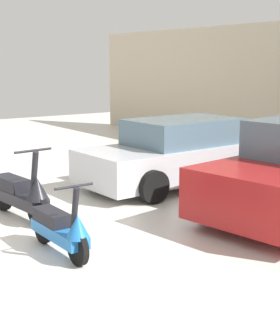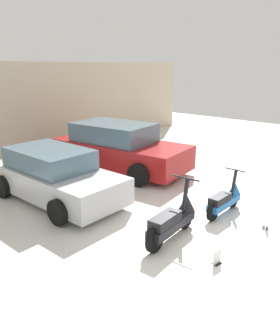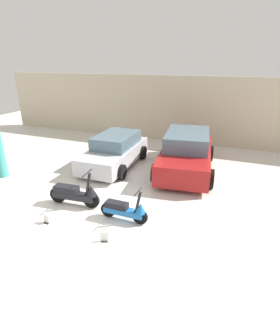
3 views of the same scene
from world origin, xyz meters
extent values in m
plane|color=silver|center=(0.00, 0.00, 0.00)|extent=(28.00, 28.00, 0.00)
cylinder|color=black|center=(0.12, 0.68, 0.25)|extent=(0.51, 0.13, 0.50)
cylinder|color=black|center=(-0.99, 0.58, 0.25)|extent=(0.51, 0.13, 0.50)
cube|color=black|center=(-0.43, 0.63, 0.31)|extent=(1.33, 0.42, 0.17)
cube|color=black|center=(-0.67, 0.61, 0.50)|extent=(0.76, 0.36, 0.20)
cylinder|color=black|center=(0.06, 0.67, 0.75)|extent=(0.24, 0.11, 0.71)
cylinder|color=black|center=(0.06, 0.67, 1.11)|extent=(0.09, 0.58, 0.03)
cone|color=black|center=(0.14, 0.68, 0.56)|extent=(0.36, 0.36, 0.33)
cylinder|color=black|center=(1.74, 0.44, 0.21)|extent=(0.43, 0.07, 0.43)
cylinder|color=black|center=(0.80, 0.44, 0.21)|extent=(0.43, 0.07, 0.43)
cube|color=#1E66B2|center=(1.27, 0.44, 0.27)|extent=(1.11, 0.26, 0.15)
cube|color=black|center=(1.07, 0.44, 0.42)|extent=(0.62, 0.25, 0.17)
cylinder|color=black|center=(1.69, 0.44, 0.64)|extent=(0.20, 0.07, 0.60)
cylinder|color=black|center=(1.69, 0.44, 0.94)|extent=(0.03, 0.49, 0.03)
cone|color=#1E66B2|center=(1.76, 0.44, 0.48)|extent=(0.29, 0.29, 0.28)
cube|color=#B7B7BC|center=(-0.75, 3.93, 0.47)|extent=(1.66, 3.78, 0.62)
cube|color=slate|center=(-0.75, 4.16, 1.03)|extent=(1.43, 2.13, 0.49)
cylinder|color=black|center=(0.09, 2.79, 0.29)|extent=(0.21, 0.58, 0.57)
cylinder|color=black|center=(-1.53, 2.75, 0.29)|extent=(0.21, 0.58, 0.57)
cylinder|color=black|center=(0.03, 5.11, 0.29)|extent=(0.21, 0.58, 0.57)
cylinder|color=black|center=(-1.58, 5.07, 0.29)|extent=(0.21, 0.58, 0.57)
cube|color=maroon|center=(2.05, 4.50, 0.55)|extent=(2.37, 4.56, 0.73)
cube|color=slate|center=(2.02, 4.76, 1.19)|extent=(1.91, 2.63, 0.57)
cylinder|color=black|center=(3.17, 3.29, 0.33)|extent=(0.31, 0.69, 0.66)
cylinder|color=black|center=(1.30, 3.04, 0.33)|extent=(0.31, 0.69, 0.66)
cylinder|color=black|center=(2.81, 5.97, 0.33)|extent=(0.31, 0.69, 0.66)
cylinder|color=black|center=(0.94, 5.72, 0.33)|extent=(0.31, 0.69, 0.66)
cube|color=black|center=(-0.58, -0.44, 0.01)|extent=(0.17, 0.14, 0.01)
cube|color=white|center=(-0.58, -0.44, 0.13)|extent=(0.20, 0.05, 0.26)
cube|color=black|center=(1.22, -0.56, 0.01)|extent=(0.19, 0.17, 0.01)
cube|color=white|center=(1.22, -0.56, 0.13)|extent=(0.20, 0.10, 0.26)
camera|label=1|loc=(6.79, -2.29, 2.34)|focal=55.00mm
camera|label=2|loc=(-5.02, -2.70, 3.22)|focal=35.00mm
camera|label=3|loc=(3.90, -5.03, 4.03)|focal=28.00mm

